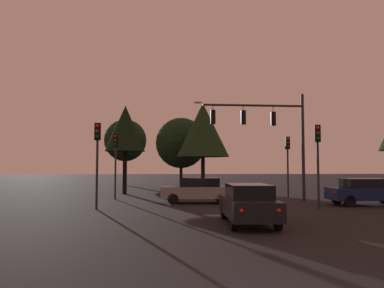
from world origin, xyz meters
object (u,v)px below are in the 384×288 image
object	(u,v)px
traffic_signal_mast_arm	(268,127)
traffic_light_corner_left	(97,148)
tree_behind_sign	(125,140)
car_nearside_lane	(248,203)
traffic_light_median	(318,149)
tree_lot_edge	(125,129)
traffic_light_far_side	(288,154)
car_crossing_right	(367,191)
car_crossing_left	(198,190)
traffic_light_corner_right	(116,153)
tree_right_cluster	(203,130)
tree_center_horizon	(181,143)

from	to	relation	value
traffic_signal_mast_arm	traffic_light_corner_left	xyz separation A→B (m)	(-10.04, -4.07, -1.61)
tree_behind_sign	car_nearside_lane	bearing A→B (deg)	-74.20
traffic_light_corner_left	traffic_light_median	bearing A→B (deg)	-2.34
traffic_signal_mast_arm	traffic_light_median	bearing A→B (deg)	-72.49
traffic_light_corner_left	tree_lot_edge	xyz separation A→B (m)	(0.02, 10.82, 2.13)
traffic_light_far_side	car_crossing_right	size ratio (longest dim) A/B	0.99
traffic_signal_mast_arm	traffic_light_far_side	xyz separation A→B (m)	(2.04, 2.44, -1.69)
traffic_light_far_side	traffic_light_corner_left	bearing A→B (deg)	-151.68
traffic_light_median	traffic_light_far_side	distance (m)	7.00
traffic_signal_mast_arm	car_crossing_left	bearing A→B (deg)	-166.89
traffic_light_corner_right	car_crossing_left	xyz separation A→B (m)	(5.39, -2.92, -2.34)
car_nearside_lane	car_crossing_right	xyz separation A→B (m)	(8.13, 6.49, 0.00)
traffic_light_far_side	car_crossing_right	distance (m)	6.43
traffic_signal_mast_arm	traffic_light_corner_right	distance (m)	10.31
traffic_light_far_side	tree_behind_sign	bearing A→B (deg)	126.78
traffic_light_corner_right	tree_right_cluster	distance (m)	12.07
car_crossing_left	car_crossing_right	bearing A→B (deg)	-10.60
car_nearside_lane	tree_center_horizon	size ratio (longest dim) A/B	0.60
traffic_light_median	traffic_light_corner_right	bearing A→B (deg)	150.84
traffic_light_far_side	tree_lot_edge	size ratio (longest dim) A/B	0.60
traffic_signal_mast_arm	car_nearside_lane	bearing A→B (deg)	-109.17
traffic_light_median	tree_behind_sign	size ratio (longest dim) A/B	0.56
traffic_light_far_side	car_crossing_right	xyz separation A→B (m)	(2.85, -5.30, -2.28)
tree_behind_sign	traffic_signal_mast_arm	bearing A→B (deg)	-60.59
traffic_light_far_side	tree_right_cluster	bearing A→B (deg)	120.31
traffic_signal_mast_arm	car_crossing_right	distance (m)	6.91
traffic_light_far_side	tree_right_cluster	xyz separation A→B (m)	(-5.32, 9.09, 2.64)
car_crossing_right	traffic_light_far_side	bearing A→B (deg)	118.27
car_crossing_right	tree_lot_edge	size ratio (longest dim) A/B	0.61
traffic_light_corner_left	tree_center_horizon	xyz separation A→B (m)	(4.78, 20.13, 1.59)
car_crossing_left	tree_lot_edge	bearing A→B (deg)	124.54
traffic_signal_mast_arm	traffic_light_median	size ratio (longest dim) A/B	1.65
tree_center_horizon	tree_lot_edge	world-z (taller)	tree_center_horizon
traffic_light_corner_right	tree_lot_edge	size ratio (longest dim) A/B	0.62
traffic_light_corner_left	car_crossing_right	bearing A→B (deg)	4.64
car_nearside_lane	tree_center_horizon	world-z (taller)	tree_center_horizon
traffic_light_median	tree_behind_sign	world-z (taller)	tree_behind_sign
traffic_signal_mast_arm	traffic_light_corner_left	world-z (taller)	traffic_signal_mast_arm
traffic_light_median	tree_lot_edge	distance (m)	16.22
traffic_light_corner_right	car_nearside_lane	distance (m)	13.28
traffic_light_corner_left	car_crossing_right	distance (m)	15.16
car_crossing_left	tree_right_cluster	distance (m)	13.60
car_crossing_right	tree_right_cluster	xyz separation A→B (m)	(-8.17, 14.39, 4.92)
tree_behind_sign	tree_right_cluster	distance (m)	12.76
tree_behind_sign	tree_center_horizon	xyz separation A→B (m)	(6.57, -4.93, -0.61)
car_crossing_left	tree_behind_sign	bearing A→B (deg)	108.09
traffic_light_corner_right	car_crossing_right	size ratio (longest dim) A/B	1.01
car_nearside_lane	traffic_light_far_side	bearing A→B (deg)	65.84
car_crossing_right	tree_behind_sign	size ratio (longest dim) A/B	0.56
car_crossing_right	car_nearside_lane	bearing A→B (deg)	-141.42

